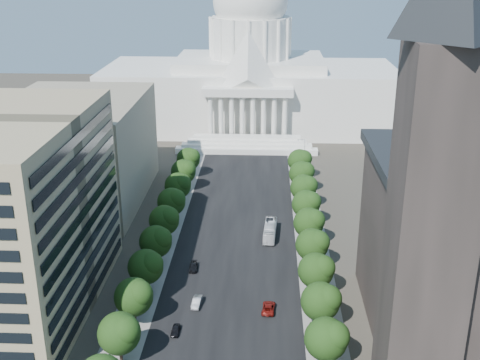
# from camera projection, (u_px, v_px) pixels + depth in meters

# --- Properties ---
(road_asphalt) EXTENTS (30.00, 260.00, 0.01)m
(road_asphalt) POSITION_uv_depth(u_px,v_px,m) (239.00, 215.00, 168.13)
(road_asphalt) COLOR black
(road_asphalt) RESTS_ON ground
(sidewalk_left) EXTENTS (8.00, 260.00, 0.02)m
(sidewalk_left) POSITION_uv_depth(u_px,v_px,m) (172.00, 214.00, 168.94)
(sidewalk_left) COLOR gray
(sidewalk_left) RESTS_ON ground
(sidewalk_right) EXTENTS (8.00, 260.00, 0.02)m
(sidewalk_right) POSITION_uv_depth(u_px,v_px,m) (307.00, 216.00, 167.32)
(sidewalk_right) COLOR gray
(sidewalk_right) RESTS_ON ground
(capitol) EXTENTS (120.00, 56.00, 73.00)m
(capitol) POSITION_uv_depth(u_px,v_px,m) (250.00, 79.00, 249.92)
(capitol) COLOR white
(capitol) RESTS_ON ground
(office_block_left_far) EXTENTS (38.00, 52.00, 30.00)m
(office_block_left_far) POSITION_uv_depth(u_px,v_px,m) (76.00, 151.00, 174.27)
(office_block_left_far) COLOR gray
(office_block_left_far) RESTS_ON ground
(tree_l_b) EXTENTS (7.79, 7.60, 9.97)m
(tree_l_b) POSITION_uv_depth(u_px,v_px,m) (121.00, 333.00, 104.68)
(tree_l_b) COLOR #33261C
(tree_l_b) RESTS_ON ground
(tree_l_c) EXTENTS (7.79, 7.60, 9.97)m
(tree_l_c) POSITION_uv_depth(u_px,v_px,m) (135.00, 296.00, 115.91)
(tree_l_c) COLOR #33261C
(tree_l_c) RESTS_ON ground
(tree_l_d) EXTENTS (7.79, 7.60, 9.97)m
(tree_l_d) POSITION_uv_depth(u_px,v_px,m) (147.00, 266.00, 127.14)
(tree_l_d) COLOR #33261C
(tree_l_d) RESTS_ON ground
(tree_l_e) EXTENTS (7.79, 7.60, 9.97)m
(tree_l_e) POSITION_uv_depth(u_px,v_px,m) (157.00, 241.00, 138.37)
(tree_l_e) COLOR #33261C
(tree_l_e) RESTS_ON ground
(tree_l_f) EXTENTS (7.79, 7.60, 9.97)m
(tree_l_f) POSITION_uv_depth(u_px,v_px,m) (165.00, 219.00, 149.59)
(tree_l_f) COLOR #33261C
(tree_l_f) RESTS_ON ground
(tree_l_g) EXTENTS (7.79, 7.60, 9.97)m
(tree_l_g) POSITION_uv_depth(u_px,v_px,m) (172.00, 201.00, 160.82)
(tree_l_g) COLOR #33261C
(tree_l_g) RESTS_ON ground
(tree_l_h) EXTENTS (7.79, 7.60, 9.97)m
(tree_l_h) POSITION_uv_depth(u_px,v_px,m) (179.00, 185.00, 172.05)
(tree_l_h) COLOR #33261C
(tree_l_h) RESTS_ON ground
(tree_l_i) EXTENTS (7.79, 7.60, 9.97)m
(tree_l_i) POSITION_uv_depth(u_px,v_px,m) (184.00, 171.00, 183.28)
(tree_l_i) COLOR #33261C
(tree_l_i) RESTS_ON ground
(tree_l_j) EXTENTS (7.79, 7.60, 9.97)m
(tree_l_j) POSITION_uv_depth(u_px,v_px,m) (189.00, 159.00, 194.51)
(tree_l_j) COLOR #33261C
(tree_l_j) RESTS_ON ground
(tree_r_b) EXTENTS (7.79, 7.60, 9.97)m
(tree_r_b) POSITION_uv_depth(u_px,v_px,m) (328.00, 338.00, 103.15)
(tree_r_b) COLOR #33261C
(tree_r_b) RESTS_ON ground
(tree_r_c) EXTENTS (7.79, 7.60, 9.97)m
(tree_r_c) POSITION_uv_depth(u_px,v_px,m) (322.00, 301.00, 114.38)
(tree_r_c) COLOR #33261C
(tree_r_c) RESTS_ON ground
(tree_r_d) EXTENTS (7.79, 7.60, 9.97)m
(tree_r_d) POSITION_uv_depth(u_px,v_px,m) (318.00, 270.00, 125.61)
(tree_r_d) COLOR #33261C
(tree_r_d) RESTS_ON ground
(tree_r_e) EXTENTS (7.79, 7.60, 9.97)m
(tree_r_e) POSITION_uv_depth(u_px,v_px,m) (314.00, 244.00, 136.84)
(tree_r_e) COLOR #33261C
(tree_r_e) RESTS_ON ground
(tree_r_f) EXTENTS (7.79, 7.60, 9.97)m
(tree_r_f) POSITION_uv_depth(u_px,v_px,m) (310.00, 222.00, 148.07)
(tree_r_f) COLOR #33261C
(tree_r_f) RESTS_ON ground
(tree_r_g) EXTENTS (7.79, 7.60, 9.97)m
(tree_r_g) POSITION_uv_depth(u_px,v_px,m) (307.00, 203.00, 159.30)
(tree_r_g) COLOR #33261C
(tree_r_g) RESTS_ON ground
(tree_r_h) EXTENTS (7.79, 7.60, 9.97)m
(tree_r_h) POSITION_uv_depth(u_px,v_px,m) (305.00, 187.00, 170.53)
(tree_r_h) COLOR #33261C
(tree_r_h) RESTS_ON ground
(tree_r_i) EXTENTS (7.79, 7.60, 9.97)m
(tree_r_i) POSITION_uv_depth(u_px,v_px,m) (303.00, 173.00, 181.76)
(tree_r_i) COLOR #33261C
(tree_r_i) RESTS_ON ground
(tree_r_j) EXTENTS (7.79, 7.60, 9.97)m
(tree_r_j) POSITION_uv_depth(u_px,v_px,m) (301.00, 160.00, 192.99)
(tree_r_j) COLOR #33261C
(tree_r_j) RESTS_ON ground
(streetlight_b) EXTENTS (2.61, 0.44, 9.00)m
(streetlight_b) POSITION_uv_depth(u_px,v_px,m) (331.00, 306.00, 113.78)
(streetlight_b) COLOR gray
(streetlight_b) RESTS_ON ground
(streetlight_c) EXTENTS (2.61, 0.44, 9.00)m
(streetlight_c) POSITION_uv_depth(u_px,v_px,m) (320.00, 246.00, 137.18)
(streetlight_c) COLOR gray
(streetlight_c) RESTS_ON ground
(streetlight_d) EXTENTS (2.61, 0.44, 9.00)m
(streetlight_d) POSITION_uv_depth(u_px,v_px,m) (313.00, 204.00, 160.57)
(streetlight_d) COLOR gray
(streetlight_d) RESTS_ON ground
(streetlight_e) EXTENTS (2.61, 0.44, 9.00)m
(streetlight_e) POSITION_uv_depth(u_px,v_px,m) (307.00, 172.00, 183.96)
(streetlight_e) COLOR gray
(streetlight_e) RESTS_ON ground
(streetlight_f) EXTENTS (2.61, 0.44, 9.00)m
(streetlight_f) POSITION_uv_depth(u_px,v_px,m) (303.00, 148.00, 207.36)
(streetlight_f) COLOR gray
(streetlight_f) RESTS_ON ground
(car_dark_a) EXTENTS (1.62, 3.87, 1.31)m
(car_dark_a) POSITION_uv_depth(u_px,v_px,m) (176.00, 330.00, 115.25)
(car_dark_a) COLOR black
(car_dark_a) RESTS_ON ground
(car_silver) EXTENTS (2.10, 4.99, 1.60)m
(car_silver) POSITION_uv_depth(u_px,v_px,m) (197.00, 302.00, 124.39)
(car_silver) COLOR #A3A4AB
(car_silver) RESTS_ON ground
(car_red) EXTENTS (2.98, 5.68, 1.53)m
(car_red) POSITION_uv_depth(u_px,v_px,m) (269.00, 308.00, 122.46)
(car_red) COLOR maroon
(car_red) RESTS_ON ground
(car_dark_b) EXTENTS (2.08, 4.65, 1.32)m
(car_dark_b) POSITION_uv_depth(u_px,v_px,m) (193.00, 267.00, 138.64)
(car_dark_b) COLOR black
(car_dark_b) RESTS_ON ground
(city_bus) EXTENTS (3.63, 12.37, 3.40)m
(city_bus) POSITION_uv_depth(u_px,v_px,m) (270.00, 230.00, 154.72)
(city_bus) COLOR white
(city_bus) RESTS_ON ground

